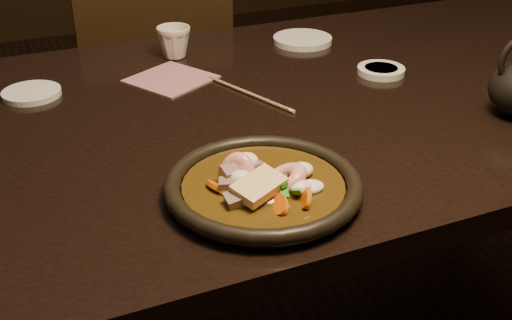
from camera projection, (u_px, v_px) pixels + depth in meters
name	position (u px, v px, depth m)	size (l,w,h in m)	color
table	(340.00, 125.00, 1.27)	(1.60, 0.90, 0.75)	black
chair	(155.00, 99.00, 1.85)	(0.45, 0.45, 0.89)	black
plate	(263.00, 187.00, 0.88)	(0.28, 0.28, 0.03)	black
stirfry	(262.00, 183.00, 0.88)	(0.16, 0.17, 0.06)	#3B280A
soy_dish	(381.00, 70.00, 1.30)	(0.10, 0.10, 0.01)	silver
saucer_left	(32.00, 93.00, 1.20)	(0.11, 0.11, 0.01)	silver
saucer_right	(303.00, 40.00, 1.47)	(0.13, 0.13, 0.01)	silver
tea_cup	(174.00, 41.00, 1.37)	(0.07, 0.07, 0.07)	beige
chopsticks	(247.00, 93.00, 1.20)	(0.09, 0.23, 0.01)	tan
napkin	(171.00, 79.00, 1.27)	(0.14, 0.14, 0.00)	#9B5F69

